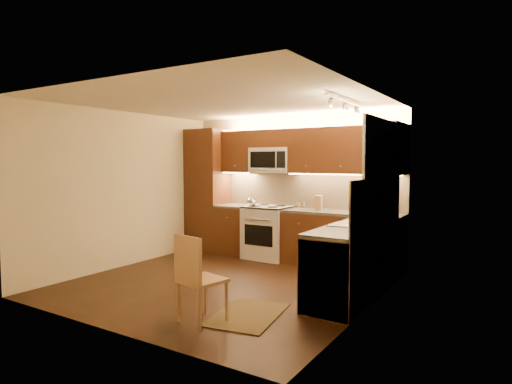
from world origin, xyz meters
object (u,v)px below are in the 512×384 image
Objects in this scene: soap_bottle at (385,213)px; kettle at (252,200)px; stove at (268,232)px; knife_block at (319,203)px; microwave at (272,160)px; sink at (359,218)px; dining_chair at (202,278)px; toaster_oven at (382,207)px.

kettle is at bearing 170.12° from soap_bottle.
knife_block is (0.92, 0.06, 0.56)m from stove.
stove is at bearing -90.00° from microwave.
sink is 0.91× the size of dining_chair.
microwave reaches higher than dining_chair.
toaster_oven is at bearing 108.10° from soap_bottle.
toaster_oven reaches higher than stove.
kettle is 0.22× the size of dining_chair.
microwave reaches higher than knife_block.
sink is 4.21× the size of kettle.
knife_block is 1.42m from soap_bottle.
stove is 4.67× the size of soap_bottle.
toaster_oven is at bearing -17.51° from kettle.
microwave is 2.48m from sink.
toaster_oven is at bearing 91.22° from sink.
microwave is 3.72× the size of kettle.
soap_bottle reaches higher than dining_chair.
dining_chair is (-1.05, -1.86, -0.50)m from sink.
soap_bottle is at bearing -18.36° from microwave.
dining_chair is (0.95, -2.99, 0.01)m from stove.
sink is at bearing -29.36° from stove.
toaster_oven is (-0.03, 1.17, 0.03)m from sink.
sink is (2.00, -1.26, -0.74)m from microwave.
knife_block is at bearing -4.62° from microwave.
toaster_oven is 1.05m from knife_block.
kettle is at bearing -169.28° from toaster_oven.
dining_chair is (-1.03, -3.04, -0.54)m from toaster_oven.
soap_bottle is (0.18, 0.53, 0.02)m from sink.
dining_chair is at bearing -117.41° from soap_bottle.
microwave is at bearing 90.00° from stove.
knife_block is at bearing 132.24° from sink.
stove is 0.98× the size of dining_chair.
toaster_oven is at bearing 1.39° from stove.
sink is 1.17m from toaster_oven.
dining_chair is at bearing -73.16° from microwave.
stove is at bearing 167.02° from knife_block.
sink reaches higher than dining_chair.
microwave is 2.10m from toaster_oven.
knife_block is (1.16, 0.23, -0.00)m from kettle.
kettle is 0.84× the size of knife_block.
kettle is (-2.24, 0.95, 0.05)m from sink.
stove is 2.33m from soap_bottle.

